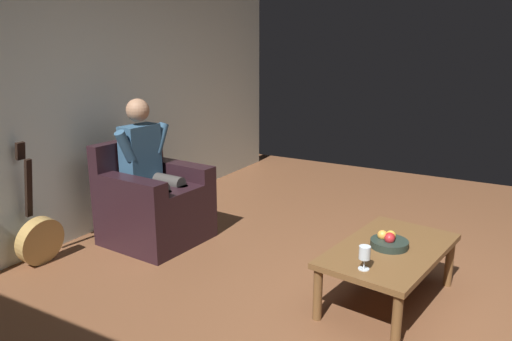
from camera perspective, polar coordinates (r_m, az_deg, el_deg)
The scene contains 8 objects.
ground_plane at distance 3.53m, azimuth 16.88°, elevation -16.21°, with size 7.53×7.53×0.00m, color brown.
wall_back at distance 4.70m, azimuth -20.56°, elevation 7.65°, with size 6.67×0.06×2.53m, color silver.
armchair at distance 4.56m, azimuth -11.85°, elevation -3.89°, with size 0.84×0.83×0.91m.
person_seated at distance 4.47m, azimuth -12.23°, elevation 0.54°, with size 0.62×0.56×1.29m.
coffee_table at distance 3.55m, azimuth 15.25°, elevation -9.43°, with size 1.18×0.78×0.41m.
guitar at distance 4.41m, azimuth -23.87°, elevation -7.09°, with size 0.40×0.22×1.02m.
wine_glass_near at distance 3.14m, azimuth 12.51°, elevation -9.48°, with size 0.07×0.07×0.15m.
fruit_bowl at distance 3.53m, azimuth 15.20°, elevation -7.97°, with size 0.26×0.26×0.11m.
Camera 1 is at (2.99, 0.57, 1.78)m, focal length 34.42 mm.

